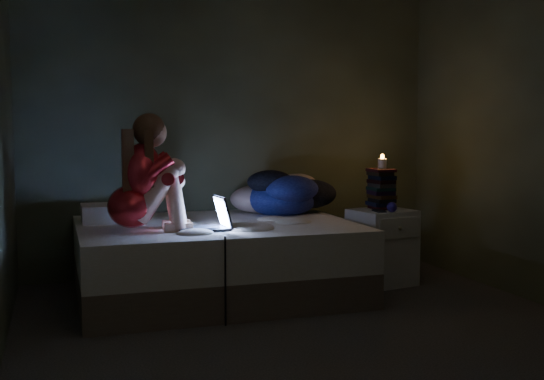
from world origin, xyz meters
name	(u,v)px	position (x,y,z in m)	size (l,w,h in m)	color
floor	(315,335)	(0.00, 0.00, -0.01)	(3.60, 3.80, 0.02)	#262423
wall_back	(234,124)	(0.00, 1.91, 1.30)	(3.60, 0.02, 2.60)	#2F3628
wall_front	(533,116)	(0.00, -1.91, 1.30)	(3.60, 0.02, 2.60)	#2F3628
bed	(217,259)	(-0.36, 1.10, 0.28)	(2.02, 1.51, 0.56)	beige
pillow	(113,213)	(-1.09, 1.43, 0.62)	(0.46, 0.33, 0.13)	white
woman	(131,172)	(-1.00, 0.87, 0.96)	(0.50, 0.33, 0.81)	#AA0C0A
laptop	(202,213)	(-0.54, 0.76, 0.68)	(0.35, 0.25, 0.25)	black
clothes_pile	(282,191)	(0.29, 1.46, 0.75)	(0.63, 0.51, 0.38)	#0E0F51
nightstand	(382,247)	(1.01, 1.06, 0.30)	(0.46, 0.40, 0.61)	silver
book_stack	(382,189)	(1.03, 1.12, 0.77)	(0.19, 0.25, 0.32)	black
candle	(382,165)	(1.03, 1.12, 0.97)	(0.07, 0.07, 0.08)	beige
phone	(376,211)	(0.91, 0.98, 0.61)	(0.07, 0.14, 0.01)	black
blue_orb	(388,207)	(0.97, 0.90, 0.65)	(0.08, 0.08, 0.08)	navy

